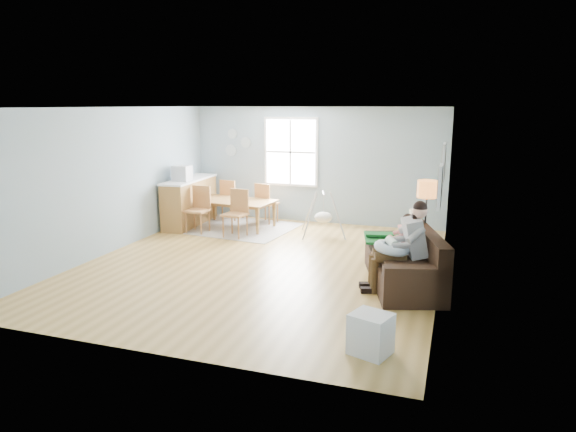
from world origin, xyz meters
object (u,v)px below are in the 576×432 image
(storage_cube, at_px, (370,334))
(monitor, at_px, (182,173))
(toddler, at_px, (401,235))
(baby_swing, at_px, (323,217))
(dining_table, at_px, (234,214))
(sofa, at_px, (407,265))
(father, at_px, (403,243))
(floor_lamp, at_px, (427,197))
(counter, at_px, (190,201))
(chair_se, at_px, (237,210))
(chair_nw, at_px, (230,197))
(chair_ne, at_px, (265,201))
(chair_sw, at_px, (199,206))

(storage_cube, xyz_separation_m, monitor, (-5.02, 4.68, 1.01))
(toddler, height_order, baby_swing, toddler)
(dining_table, height_order, monitor, monitor)
(sofa, distance_m, dining_table, 4.86)
(father, bearing_deg, floor_lamp, 74.44)
(storage_cube, height_order, counter, counter)
(baby_swing, bearing_deg, floor_lamp, -41.40)
(father, xyz_separation_m, floor_lamp, (0.25, 0.91, 0.55))
(storage_cube, xyz_separation_m, chair_se, (-3.56, 4.37, 0.34))
(sofa, relative_size, counter, 1.18)
(dining_table, xyz_separation_m, baby_swing, (2.12, -0.08, 0.10))
(floor_lamp, relative_size, chair_nw, 1.58)
(dining_table, distance_m, chair_ne, 0.83)
(storage_cube, bearing_deg, chair_nw, 127.09)
(dining_table, bearing_deg, storage_cube, -45.86)
(monitor, bearing_deg, toddler, -22.04)
(counter, bearing_deg, father, -29.34)
(dining_table, bearing_deg, father, -29.58)
(storage_cube, height_order, chair_sw, chair_sw)
(father, relative_size, chair_se, 1.38)
(toddler, bearing_deg, counter, 154.64)
(chair_nw, distance_m, counter, 1.00)
(dining_table, xyz_separation_m, monitor, (-1.07, -0.39, 0.93))
(chair_sw, bearing_deg, sofa, -23.31)
(father, bearing_deg, chair_sw, 153.14)
(monitor, relative_size, baby_swing, 0.33)
(floor_lamp, bearing_deg, storage_cube, -96.87)
(sofa, distance_m, toddler, 0.48)
(sofa, relative_size, toddler, 2.68)
(storage_cube, xyz_separation_m, baby_swing, (-1.84, 4.98, 0.18))
(sofa, height_order, chair_ne, chair_ne)
(toddler, distance_m, chair_sw, 4.89)
(toddler, relative_size, baby_swing, 0.75)
(chair_sw, xyz_separation_m, baby_swing, (2.67, 0.51, -0.16))
(sofa, height_order, father, father)
(dining_table, relative_size, chair_sw, 1.78)
(chair_se, bearing_deg, chair_ne, 83.85)
(counter, xyz_separation_m, monitor, (0.03, -0.36, 0.70))
(floor_lamp, relative_size, counter, 0.80)
(chair_sw, bearing_deg, dining_table, 46.67)
(monitor, xyz_separation_m, baby_swing, (3.18, 0.31, -0.83))
(dining_table, distance_m, counter, 1.12)
(floor_lamp, bearing_deg, baby_swing, 138.60)
(chair_nw, bearing_deg, counter, -134.16)
(father, relative_size, baby_swing, 1.20)
(chair_se, height_order, counter, counter)
(baby_swing, bearing_deg, counter, 179.01)
(storage_cube, bearing_deg, chair_sw, 135.20)
(chair_se, distance_m, monitor, 1.64)
(sofa, relative_size, chair_nw, 2.34)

